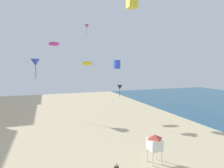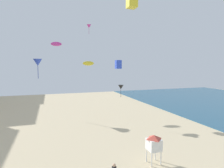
{
  "view_description": "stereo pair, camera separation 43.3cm",
  "coord_description": "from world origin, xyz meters",
  "px_view_note": "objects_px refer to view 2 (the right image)",
  "views": [
    {
      "loc": [
        -2.76,
        -1.43,
        8.43
      ],
      "look_at": [
        3.99,
        17.38,
        6.64
      ],
      "focal_mm": 30.13,
      "sensor_mm": 36.0,
      "label": 1
    },
    {
      "loc": [
        -2.35,
        -1.57,
        8.43
      ],
      "look_at": [
        3.99,
        17.38,
        6.64
      ],
      "focal_mm": 30.13,
      "sensor_mm": 36.0,
      "label": 2
    }
  ],
  "objects_px": {
    "kite_yellow_box": "(132,0)",
    "kite_yellow_parafoil": "(88,63)",
    "kite_magenta_delta": "(89,26)",
    "kite_magenta_parafoil": "(56,44)",
    "lifeguard_stand": "(154,143)",
    "kite_blue_box": "(118,64)",
    "kite_black_delta": "(121,87)",
    "kite_blue_delta": "(38,62)"
  },
  "relations": [
    {
      "from": "kite_yellow_box",
      "to": "kite_yellow_parafoil",
      "type": "relative_size",
      "value": 0.77
    },
    {
      "from": "kite_yellow_box",
      "to": "kite_black_delta",
      "type": "distance_m",
      "value": 12.92
    },
    {
      "from": "kite_blue_delta",
      "to": "lifeguard_stand",
      "type": "bearing_deg",
      "value": -65.47
    },
    {
      "from": "kite_blue_delta",
      "to": "kite_black_delta",
      "type": "relative_size",
      "value": 1.96
    },
    {
      "from": "lifeguard_stand",
      "to": "kite_yellow_parafoil",
      "type": "relative_size",
      "value": 1.35
    },
    {
      "from": "lifeguard_stand",
      "to": "kite_yellow_box",
      "type": "bearing_deg",
      "value": 79.27
    },
    {
      "from": "kite_magenta_delta",
      "to": "kite_magenta_parafoil",
      "type": "height_order",
      "value": "kite_magenta_delta"
    },
    {
      "from": "lifeguard_stand",
      "to": "kite_blue_delta",
      "type": "distance_m",
      "value": 26.18
    },
    {
      "from": "kite_yellow_parafoil",
      "to": "kite_yellow_box",
      "type": "bearing_deg",
      "value": -82.85
    },
    {
      "from": "kite_yellow_parafoil",
      "to": "kite_magenta_parafoil",
      "type": "distance_m",
      "value": 11.35
    },
    {
      "from": "kite_magenta_delta",
      "to": "kite_yellow_box",
      "type": "bearing_deg",
      "value": -90.17
    },
    {
      "from": "kite_magenta_delta",
      "to": "kite_yellow_box",
      "type": "distance_m",
      "value": 21.44
    },
    {
      "from": "kite_yellow_parafoil",
      "to": "kite_blue_box",
      "type": "bearing_deg",
      "value": -22.12
    },
    {
      "from": "kite_blue_box",
      "to": "lifeguard_stand",
      "type": "bearing_deg",
      "value": -98.89
    },
    {
      "from": "kite_yellow_parafoil",
      "to": "kite_blue_delta",
      "type": "bearing_deg",
      "value": 146.29
    },
    {
      "from": "kite_magenta_delta",
      "to": "kite_magenta_parafoil",
      "type": "distance_m",
      "value": 7.62
    },
    {
      "from": "lifeguard_stand",
      "to": "kite_black_delta",
      "type": "height_order",
      "value": "kite_black_delta"
    },
    {
      "from": "kite_blue_delta",
      "to": "kite_magenta_parafoil",
      "type": "distance_m",
      "value": 6.59
    },
    {
      "from": "kite_yellow_box",
      "to": "kite_blue_delta",
      "type": "bearing_deg",
      "value": 117.4
    },
    {
      "from": "kite_magenta_parafoil",
      "to": "kite_yellow_box",
      "type": "bearing_deg",
      "value": -74.44
    },
    {
      "from": "lifeguard_stand",
      "to": "kite_blue_delta",
      "type": "bearing_deg",
      "value": 95.83
    },
    {
      "from": "kite_blue_box",
      "to": "kite_magenta_delta",
      "type": "distance_m",
      "value": 12.8
    },
    {
      "from": "kite_blue_delta",
      "to": "kite_yellow_parafoil",
      "type": "bearing_deg",
      "value": -33.71
    },
    {
      "from": "kite_blue_box",
      "to": "kite_black_delta",
      "type": "bearing_deg",
      "value": -103.78
    },
    {
      "from": "kite_blue_box",
      "to": "kite_blue_delta",
      "type": "bearing_deg",
      "value": 150.2
    },
    {
      "from": "kite_blue_box",
      "to": "kite_yellow_box",
      "type": "distance_m",
      "value": 13.56
    },
    {
      "from": "kite_blue_box",
      "to": "kite_black_delta",
      "type": "distance_m",
      "value": 4.84
    },
    {
      "from": "kite_blue_box",
      "to": "kite_magenta_parafoil",
      "type": "bearing_deg",
      "value": 129.55
    },
    {
      "from": "kite_blue_delta",
      "to": "kite_black_delta",
      "type": "height_order",
      "value": "kite_blue_delta"
    },
    {
      "from": "kite_blue_delta",
      "to": "kite_yellow_box",
      "type": "xyz_separation_m",
      "value": [
        9.89,
        -19.08,
        5.74
      ]
    },
    {
      "from": "kite_yellow_box",
      "to": "kite_magenta_parafoil",
      "type": "xyz_separation_m",
      "value": [
        -6.43,
        23.08,
        -1.83
      ]
    },
    {
      "from": "kite_yellow_parafoil",
      "to": "kite_black_delta",
      "type": "relative_size",
      "value": 1.04
    },
    {
      "from": "kite_magenta_delta",
      "to": "kite_magenta_parafoil",
      "type": "relative_size",
      "value": 0.9
    },
    {
      "from": "kite_yellow_box",
      "to": "lifeguard_stand",
      "type": "bearing_deg",
      "value": -82.03
    },
    {
      "from": "kite_blue_delta",
      "to": "kite_black_delta",
      "type": "distance_m",
      "value": 16.53
    },
    {
      "from": "kite_yellow_box",
      "to": "kite_yellow_parafoil",
      "type": "bearing_deg",
      "value": 97.15
    },
    {
      "from": "kite_blue_box",
      "to": "kite_yellow_box",
      "type": "xyz_separation_m",
      "value": [
        -2.95,
        -11.73,
        6.14
      ]
    },
    {
      "from": "kite_yellow_parafoil",
      "to": "kite_black_delta",
      "type": "bearing_deg",
      "value": -53.59
    },
    {
      "from": "kite_magenta_delta",
      "to": "kite_yellow_parafoil",
      "type": "bearing_deg",
      "value": -102.9
    },
    {
      "from": "lifeguard_stand",
      "to": "kite_yellow_parafoil",
      "type": "xyz_separation_m",
      "value": [
        -2.23,
        17.37,
        7.24
      ]
    },
    {
      "from": "lifeguard_stand",
      "to": "kite_magenta_delta",
      "type": "bearing_deg",
      "value": 72.35
    },
    {
      "from": "kite_yellow_box",
      "to": "kite_yellow_parafoil",
      "type": "height_order",
      "value": "kite_yellow_box"
    }
  ]
}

